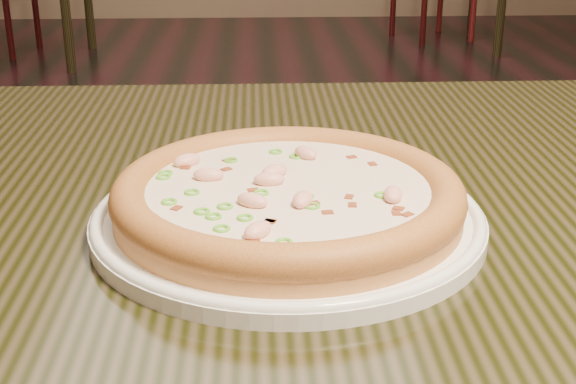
{
  "coord_description": "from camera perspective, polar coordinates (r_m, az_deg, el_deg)",
  "views": [
    {
      "loc": [
        0.17,
        -1.39,
        1.01
      ],
      "look_at": [
        0.19,
        -0.83,
        0.78
      ],
      "focal_mm": 50.0,
      "sensor_mm": 36.0,
      "label": 1
    }
  ],
  "objects": [
    {
      "name": "hero_table",
      "position": [
        0.73,
        9.41,
        -7.81
      ],
      "size": [
        1.2,
        0.8,
        0.75
      ],
      "color": "black",
      "rests_on": "ground"
    },
    {
      "name": "plate",
      "position": [
        0.62,
        0.0,
        -1.83
      ],
      "size": [
        0.3,
        0.3,
        0.02
      ],
      "color": "white",
      "rests_on": "hero_table"
    },
    {
      "name": "pizza",
      "position": [
        0.61,
        -0.02,
        -0.26
      ],
      "size": [
        0.27,
        0.27,
        0.03
      ],
      "color": "#C58248",
      "rests_on": "plate"
    }
  ]
}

